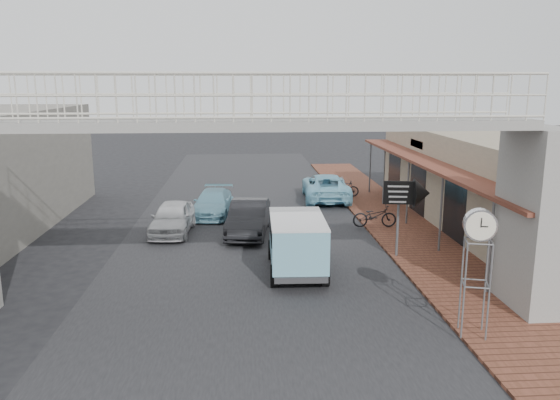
{
  "coord_description": "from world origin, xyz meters",
  "views": [
    {
      "loc": [
        -0.27,
        -17.67,
        6.13
      ],
      "look_at": [
        1.17,
        2.36,
        1.8
      ],
      "focal_mm": 35.0,
      "sensor_mm": 36.0,
      "label": 1
    }
  ],
  "objects": [
    {
      "name": "dark_sedan",
      "position": [
        0.0,
        4.07,
        0.7
      ],
      "size": [
        2.01,
        4.39,
        1.4
      ],
      "primitive_type": "imported",
      "rotation": [
        0.0,
        0.0,
        -0.13
      ],
      "color": "black",
      "rests_on": "ground"
    },
    {
      "name": "motorcycle_near",
      "position": [
        5.35,
        4.49,
        0.59
      ],
      "size": [
        1.88,
        0.71,
        0.98
      ],
      "primitive_type": "imported",
      "rotation": [
        0.0,
        0.0,
        1.54
      ],
      "color": "black",
      "rests_on": "sidewalk"
    },
    {
      "name": "arrow_sign",
      "position": [
        5.87,
        0.45,
        2.35
      ],
      "size": [
        1.66,
        1.08,
        2.79
      ],
      "rotation": [
        0.0,
        0.0,
        -0.15
      ],
      "color": "#59595B",
      "rests_on": "sidewalk"
    },
    {
      "name": "sidewalk",
      "position": [
        6.5,
        3.0,
        0.05
      ],
      "size": [
        3.0,
        40.0,
        0.1
      ],
      "primitive_type": "cube",
      "color": "brown",
      "rests_on": "ground"
    },
    {
      "name": "angkot_van",
      "position": [
        1.5,
        -0.67,
        1.21
      ],
      "size": [
        1.89,
        3.94,
        1.91
      ],
      "rotation": [
        0.0,
        0.0,
        -0.03
      ],
      "color": "black",
      "rests_on": "ground"
    },
    {
      "name": "footbridge",
      "position": [
        0.0,
        -4.0,
        3.18
      ],
      "size": [
        16.4,
        2.4,
        6.34
      ],
      "color": "gray",
      "rests_on": "ground"
    },
    {
      "name": "shophouse_row",
      "position": [
        10.97,
        4.0,
        2.01
      ],
      "size": [
        7.2,
        18.0,
        4.0
      ],
      "color": "gray",
      "rests_on": "ground"
    },
    {
      "name": "motorcycle_far",
      "position": [
        5.3,
        10.9,
        0.55
      ],
      "size": [
        1.52,
        0.6,
        0.89
      ],
      "primitive_type": "imported",
      "rotation": [
        0.0,
        0.0,
        1.45
      ],
      "color": "black",
      "rests_on": "sidewalk"
    },
    {
      "name": "angkot_far",
      "position": [
        -1.64,
        7.54,
        0.59
      ],
      "size": [
        2.11,
        4.21,
        1.17
      ],
      "primitive_type": "imported",
      "rotation": [
        0.0,
        0.0,
        -0.12
      ],
      "color": "#659BAF",
      "rests_on": "ground"
    },
    {
      "name": "ground",
      "position": [
        0.0,
        0.0,
        0.0
      ],
      "size": [
        120.0,
        120.0,
        0.0
      ],
      "primitive_type": "plane",
      "color": "black",
      "rests_on": "ground"
    },
    {
      "name": "angkot_curb",
      "position": [
        4.2,
        10.6,
        0.7
      ],
      "size": [
        2.62,
        5.15,
        1.39
      ],
      "primitive_type": "imported",
      "rotation": [
        0.0,
        0.0,
        3.08
      ],
      "color": "#80C5DE",
      "rests_on": "ground"
    },
    {
      "name": "street_clock",
      "position": [
        5.3,
        -5.66,
        2.71
      ],
      "size": [
        0.81,
        0.74,
        3.15
      ],
      "rotation": [
        0.0,
        0.0,
        -0.27
      ],
      "color": "#59595B",
      "rests_on": "sidewalk"
    },
    {
      "name": "road_strip",
      "position": [
        0.0,
        0.0,
        0.01
      ],
      "size": [
        10.0,
        60.0,
        0.01
      ],
      "primitive_type": "cube",
      "color": "black",
      "rests_on": "ground"
    },
    {
      "name": "white_hatchback",
      "position": [
        -3.15,
        4.5,
        0.66
      ],
      "size": [
        1.77,
        3.94,
        1.31
      ],
      "primitive_type": "imported",
      "rotation": [
        0.0,
        0.0,
        -0.06
      ],
      "color": "silver",
      "rests_on": "ground"
    }
  ]
}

